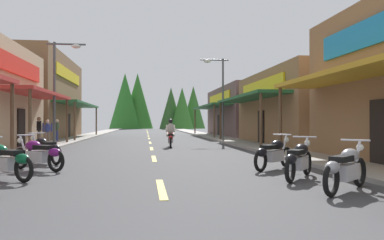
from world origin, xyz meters
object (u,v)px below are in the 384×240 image
object	(u,v)px
rider_cruising_lead	(170,135)
pedestrian_waiting	(39,129)
motorcycle_parked_right_2	(299,159)
motorcycle_parked_left_2	(4,160)
streetlamp_right	(219,87)
pedestrian_by_shop	(57,129)
motorcycle_parked_right_3	(273,153)
motorcycle_parked_left_3	(38,154)
motorcycle_parked_right_1	(346,168)
pedestrian_browsing	(47,131)
streetlamp_left	(60,78)
motorcycle_parked_left_4	(45,149)

from	to	relation	value
rider_cruising_lead	pedestrian_waiting	size ratio (longest dim) A/B	1.27
motorcycle_parked_right_2	motorcycle_parked_left_2	size ratio (longest dim) A/B	0.98
streetlamp_right	pedestrian_by_shop	distance (m)	11.52
motorcycle_parked_right_3	motorcycle_parked_left_3	xyz separation A→B (m)	(-6.81, 0.63, 0.00)
motorcycle_parked_left_3	pedestrian_by_shop	distance (m)	15.38
motorcycle_parked_right_1	streetlamp_right	bearing A→B (deg)	46.24
motorcycle_parked_right_2	motorcycle_parked_right_3	size ratio (longest dim) A/B	1.04
motorcycle_parked_right_1	motorcycle_parked_right_2	xyz separation A→B (m)	(-0.26, 1.71, 0.00)
motorcycle_parked_right_2	motorcycle_parked_right_3	xyz separation A→B (m)	(0.01, 1.87, 0.00)
motorcycle_parked_left_2	pedestrian_browsing	bearing A→B (deg)	-43.42
motorcycle_parked_right_3	pedestrian_browsing	bearing A→B (deg)	85.51
streetlamp_left	motorcycle_parked_left_4	bearing A→B (deg)	-81.44
motorcycle_parked_right_1	pedestrian_browsing	world-z (taller)	pedestrian_browsing
motorcycle_parked_left_3	pedestrian_browsing	size ratio (longest dim) A/B	1.16
streetlamp_left	motorcycle_parked_left_4	size ratio (longest dim) A/B	3.49
motorcycle_parked_left_2	streetlamp_right	bearing A→B (deg)	-80.36
motorcycle_parked_left_2	pedestrian_by_shop	world-z (taller)	pedestrian_by_shop
motorcycle_parked_right_2	motorcycle_parked_left_4	size ratio (longest dim) A/B	1.07
streetlamp_right	motorcycle_parked_right_2	bearing A→B (deg)	-94.81
streetlamp_left	motorcycle_parked_right_3	bearing A→B (deg)	-51.22
motorcycle_parked_right_1	motorcycle_parked_right_3	distance (m)	3.59
motorcycle_parked_left_3	rider_cruising_lead	world-z (taller)	rider_cruising_lead
motorcycle_parked_left_4	pedestrian_by_shop	xyz separation A→B (m)	(-2.55, 13.22, 0.43)
motorcycle_parked_left_2	pedestrian_by_shop	bearing A→B (deg)	-44.79
streetlamp_left	motorcycle_parked_left_4	world-z (taller)	streetlamp_left
motorcycle_parked_right_2	pedestrian_by_shop	distance (m)	20.08
streetlamp_right	pedestrian_by_shop	size ratio (longest dim) A/B	3.73
pedestrian_by_shop	rider_cruising_lead	bearing A→B (deg)	-47.90
motorcycle_parked_left_3	pedestrian_by_shop	world-z (taller)	pedestrian_by_shop
motorcycle_parked_left_4	pedestrian_waiting	xyz separation A→B (m)	(-2.67, 9.27, 0.49)
rider_cruising_lead	pedestrian_browsing	size ratio (longest dim) A/B	1.39
motorcycle_parked_left_4	pedestrian_waiting	bearing A→B (deg)	-26.83
motorcycle_parked_right_1	pedestrian_browsing	distance (m)	19.00
motorcycle_parked_right_1	pedestrian_browsing	size ratio (longest dim) A/B	1.10
motorcycle_parked_right_2	motorcycle_parked_left_2	distance (m)	7.14
pedestrian_browsing	motorcycle_parked_right_1	bearing A→B (deg)	-168.14
pedestrian_browsing	pedestrian_waiting	distance (m)	0.95
motorcycle_parked_left_2	pedestrian_waiting	distance (m)	13.23
motorcycle_parked_right_1	pedestrian_by_shop	size ratio (longest dim) A/B	1.07
motorcycle_parked_left_2	pedestrian_waiting	xyz separation A→B (m)	(-2.68, 12.94, 0.49)
streetlamp_right	rider_cruising_lead	size ratio (longest dim) A/B	2.77
motorcycle_parked_right_1	pedestrian_by_shop	distance (m)	21.72
pedestrian_by_shop	pedestrian_browsing	distance (m)	3.04
streetlamp_right	motorcycle_parked_right_2	distance (m)	17.96
streetlamp_right	motorcycle_parked_right_1	xyz separation A→B (m)	(-1.22, -19.28, -3.39)
motorcycle_parked_right_1	motorcycle_parked_left_4	bearing A→B (deg)	100.24
streetlamp_right	motorcycle_parked_left_2	xyz separation A→B (m)	(-8.58, -16.86, -3.39)
pedestrian_waiting	streetlamp_right	bearing A→B (deg)	-16.63
streetlamp_left	motorcycle_parked_left_4	xyz separation A→B (m)	(1.17, -7.80, -3.27)
pedestrian_browsing	rider_cruising_lead	bearing A→B (deg)	-128.50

